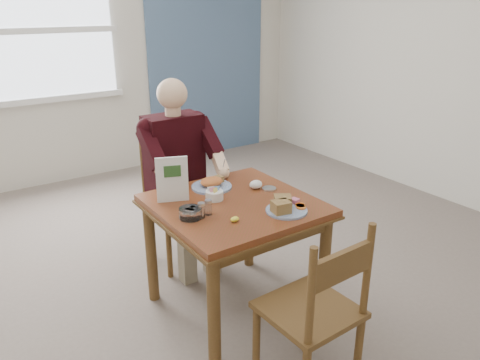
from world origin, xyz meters
TOP-DOWN VIEW (x-y plane):
  - floor at (0.00, 0.00)m, footprint 6.00×6.00m
  - wall_back at (0.00, 3.00)m, footprint 5.50×0.00m
  - accent_panel at (1.60, 2.98)m, footprint 1.60×0.02m
  - lemon_wedge at (-0.15, -0.22)m, footprint 0.06×0.04m
  - napkin at (0.23, 0.10)m, footprint 0.09×0.07m
  - metal_dish at (0.29, 0.04)m, footprint 0.10×0.10m
  - window at (-0.40, 2.97)m, footprint 1.72×0.04m
  - table at (0.00, 0.00)m, footprint 0.92×0.92m
  - chair_far at (0.00, 0.80)m, footprint 0.42×0.42m
  - chair_near at (-0.06, -0.80)m, footprint 0.43×0.43m
  - diner at (0.00, 0.71)m, footprint 0.53×0.56m
  - near_plate at (0.16, -0.27)m, footprint 0.30×0.30m
  - far_plate at (0.01, 0.27)m, footprint 0.31×0.31m
  - caddy at (-0.08, 0.10)m, footprint 0.12×0.12m
  - shakers at (-0.24, -0.07)m, footprint 0.10×0.06m
  - creamer at (-0.32, -0.05)m, footprint 0.14×0.14m
  - menu at (-0.29, 0.22)m, footprint 0.18×0.08m

SIDE VIEW (x-z plane):
  - floor at x=0.00m, z-range 0.00..0.00m
  - chair_far at x=0.00m, z-range 0.00..0.95m
  - chair_near at x=-0.06m, z-range 0.00..0.95m
  - table at x=0.00m, z-range 0.26..1.01m
  - metal_dish at x=0.29m, z-range 0.75..0.76m
  - lemon_wedge at x=-0.15m, z-range 0.75..0.78m
  - far_plate at x=0.01m, z-range 0.74..0.81m
  - napkin at x=0.23m, z-range 0.75..0.80m
  - caddy at x=-0.08m, z-range 0.74..0.82m
  - near_plate at x=0.16m, z-range 0.74..0.82m
  - creamer at x=-0.32m, z-range 0.75..0.81m
  - shakers at x=-0.24m, z-range 0.75..0.84m
  - diner at x=0.00m, z-range 0.12..1.50m
  - menu at x=-0.29m, z-range 0.75..1.03m
  - accent_panel at x=1.60m, z-range 0.00..2.80m
  - wall_back at x=0.00m, z-range -1.35..4.15m
  - window at x=-0.40m, z-range 0.89..2.31m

